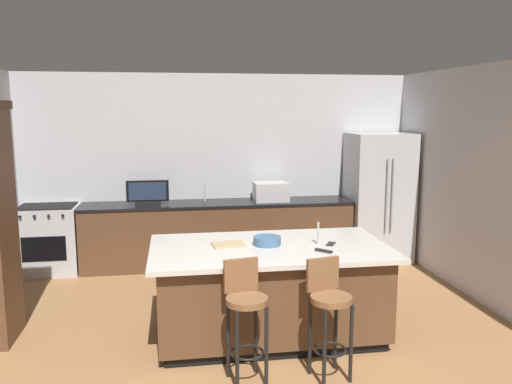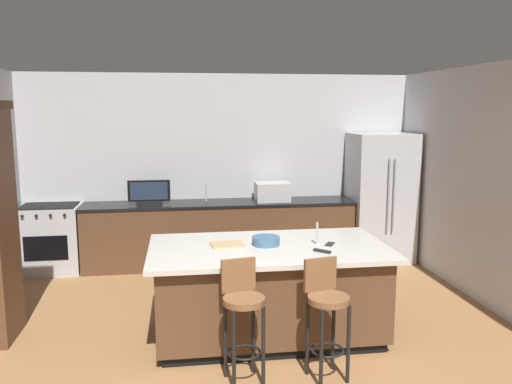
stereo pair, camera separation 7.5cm
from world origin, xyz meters
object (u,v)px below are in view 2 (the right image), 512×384
(tv_monitor, at_px, (149,194))
(bar_stool_left, at_px, (243,310))
(fruit_bowl, at_px, (266,241))
(cutting_board, at_px, (227,244))
(bar_stool_right, at_px, (326,308))
(cell_phone, at_px, (330,244))
(microwave, at_px, (272,192))
(tv_remote, at_px, (322,251))
(kitchen_island, at_px, (268,290))
(refrigerator, at_px, (380,197))
(range_oven, at_px, (51,239))

(tv_monitor, relative_size, bar_stool_left, 0.57)
(fruit_bowl, distance_m, cutting_board, 0.38)
(bar_stool_right, relative_size, cell_phone, 6.60)
(microwave, height_order, tv_remote, microwave)
(kitchen_island, height_order, cutting_board, cutting_board)
(fruit_bowl, bearing_deg, cutting_board, 173.69)
(cell_phone, bearing_deg, microwave, 123.34)
(refrigerator, xyz_separation_m, fruit_bowl, (-2.08, -2.32, 0.02))
(tv_monitor, bearing_deg, bar_stool_right, -63.81)
(fruit_bowl, bearing_deg, kitchen_island, -66.78)
(bar_stool_left, height_order, bar_stool_right, bar_stool_left)
(fruit_bowl, relative_size, cell_phone, 1.77)
(kitchen_island, distance_m, cell_phone, 0.75)
(fruit_bowl, xyz_separation_m, cell_phone, (0.62, -0.07, -0.04))
(bar_stool_left, height_order, tv_remote, bar_stool_left)
(tv_monitor, relative_size, bar_stool_right, 0.58)
(kitchen_island, bearing_deg, fruit_bowl, 113.22)
(refrigerator, bearing_deg, range_oven, 179.20)
(refrigerator, distance_m, fruit_bowl, 3.12)
(kitchen_island, relative_size, refrigerator, 1.23)
(refrigerator, relative_size, microwave, 3.87)
(range_oven, relative_size, tv_remote, 5.45)
(range_oven, distance_m, bar_stool_right, 4.40)
(kitchen_island, bearing_deg, refrigerator, 49.00)
(range_oven, height_order, bar_stool_left, bar_stool_left)
(microwave, bearing_deg, fruit_bowl, -101.46)
(cell_phone, bearing_deg, bar_stool_right, -77.50)
(bar_stool_right, bearing_deg, range_oven, 118.80)
(kitchen_island, relative_size, microwave, 4.75)
(kitchen_island, relative_size, bar_stool_right, 2.30)
(refrigerator, distance_m, tv_monitor, 3.32)
(range_oven, bearing_deg, cutting_board, -46.85)
(tv_remote, distance_m, cutting_board, 0.92)
(fruit_bowl, bearing_deg, tv_monitor, 117.92)
(refrigerator, xyz_separation_m, microwave, (-1.59, 0.07, 0.11))
(bar_stool_left, xyz_separation_m, tv_remote, (0.80, 0.53, 0.31))
(bar_stool_left, relative_size, cell_phone, 6.66)
(microwave, relative_size, cutting_board, 1.55)
(range_oven, distance_m, bar_stool_left, 3.94)
(kitchen_island, bearing_deg, cell_phone, -2.39)
(fruit_bowl, relative_size, tv_remote, 1.56)
(cell_phone, bearing_deg, refrigerator, 88.86)
(tv_remote, bearing_deg, cell_phone, 15.71)
(refrigerator, height_order, tv_remote, refrigerator)
(tv_monitor, bearing_deg, range_oven, 177.83)
(bar_stool_right, relative_size, tv_remote, 5.83)
(tv_monitor, relative_size, cell_phone, 3.81)
(kitchen_island, xyz_separation_m, tv_monitor, (-1.26, 2.38, 0.60))
(refrigerator, bearing_deg, tv_remote, -121.23)
(microwave, bearing_deg, kitchen_island, -100.84)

